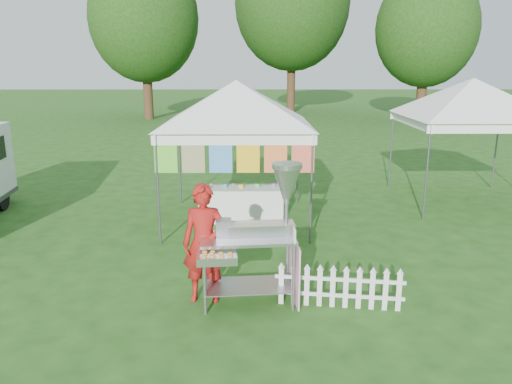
{
  "coord_description": "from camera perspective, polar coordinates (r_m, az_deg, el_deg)",
  "views": [
    {
      "loc": [
        0.32,
        -6.86,
        3.33
      ],
      "look_at": [
        0.39,
        1.74,
        1.1
      ],
      "focal_mm": 35.0,
      "sensor_mm": 36.0,
      "label": 1
    }
  ],
  "objects": [
    {
      "name": "donut_cart",
      "position": [
        6.87,
        0.81,
        -3.67
      ],
      "size": [
        1.44,
        1.1,
        2.01
      ],
      "rotation": [
        0.0,
        0.0,
        0.09
      ],
      "color": "gray",
      "rests_on": "ground"
    },
    {
      "name": "vendor",
      "position": [
        7.11,
        -5.91,
        -5.9
      ],
      "size": [
        0.64,
        0.44,
        1.72
      ],
      "primitive_type": "imported",
      "rotation": [
        0.0,
        0.0,
        -0.04
      ],
      "color": "maroon",
      "rests_on": "ground"
    },
    {
      "name": "tree_left",
      "position": [
        31.6,
        -12.67,
        18.72
      ],
      "size": [
        6.4,
        6.4,
        9.53
      ],
      "color": "#3E2116",
      "rests_on": "ground"
    },
    {
      "name": "picket_fence",
      "position": [
        7.17,
        9.48,
        -10.81
      ],
      "size": [
        1.79,
        0.28,
        0.56
      ],
      "rotation": [
        0.0,
        0.0,
        -0.14
      ],
      "color": "white",
      "rests_on": "ground"
    },
    {
      "name": "canopy_main",
      "position": [
        10.37,
        -2.29,
        12.61
      ],
      "size": [
        4.24,
        4.24,
        3.45
      ],
      "color": "#59595E",
      "rests_on": "ground"
    },
    {
      "name": "canopy_right",
      "position": [
        12.95,
        23.65,
        11.84
      ],
      "size": [
        4.24,
        4.24,
        3.45
      ],
      "color": "#59595E",
      "rests_on": "ground"
    },
    {
      "name": "display_table",
      "position": [
        10.87,
        -1.7,
        -1.33
      ],
      "size": [
        1.8,
        0.7,
        0.73
      ],
      "primitive_type": "cube",
      "color": "white",
      "rests_on": "ground"
    },
    {
      "name": "ground",
      "position": [
        7.63,
        -2.89,
        -11.35
      ],
      "size": [
        120.0,
        120.0,
        0.0
      ],
      "primitive_type": "plane",
      "color": "#214914",
      "rests_on": "ground"
    },
    {
      "name": "tree_mid",
      "position": [
        35.17,
        4.19,
        20.68
      ],
      "size": [
        7.6,
        7.6,
        11.52
      ],
      "color": "#3E2116",
      "rests_on": "ground"
    },
    {
      "name": "tree_right",
      "position": [
        30.5,
        18.93,
        17.25
      ],
      "size": [
        5.6,
        5.6,
        8.42
      ],
      "color": "#3E2116",
      "rests_on": "ground"
    }
  ]
}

